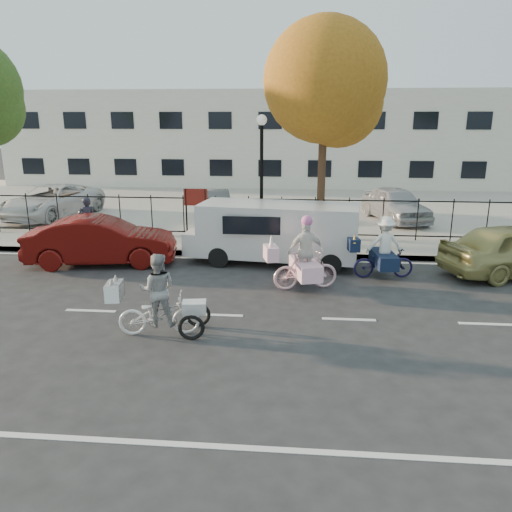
# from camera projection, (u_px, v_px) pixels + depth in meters

# --- Properties ---
(ground) EXTENTS (120.00, 120.00, 0.00)m
(ground) POSITION_uv_depth(u_px,v_px,m) (217.00, 315.00, 11.46)
(ground) COLOR #333334
(road_markings) EXTENTS (60.00, 9.52, 0.01)m
(road_markings) POSITION_uv_depth(u_px,v_px,m) (217.00, 315.00, 11.46)
(road_markings) COLOR silver
(road_markings) RESTS_ON ground
(curb) EXTENTS (60.00, 0.10, 0.15)m
(curb) POSITION_uv_depth(u_px,v_px,m) (242.00, 254.00, 16.28)
(curb) COLOR #A8A399
(curb) RESTS_ON ground
(sidewalk) EXTENTS (60.00, 2.20, 0.15)m
(sidewalk) POSITION_uv_depth(u_px,v_px,m) (245.00, 246.00, 17.29)
(sidewalk) COLOR #A8A399
(sidewalk) RESTS_ON ground
(parking_lot) EXTENTS (60.00, 15.60, 0.15)m
(parking_lot) POSITION_uv_depth(u_px,v_px,m) (264.00, 203.00, 25.83)
(parking_lot) COLOR #A8A399
(parking_lot) RESTS_ON ground
(iron_fence) EXTENTS (58.00, 0.06, 1.50)m
(iron_fence) POSITION_uv_depth(u_px,v_px,m) (249.00, 217.00, 18.13)
(iron_fence) COLOR black
(iron_fence) RESTS_ON sidewalk
(building) EXTENTS (34.00, 10.00, 6.00)m
(building) POSITION_uv_depth(u_px,v_px,m) (274.00, 138.00, 34.64)
(building) COLOR silver
(building) RESTS_ON ground
(lamppost) EXTENTS (0.36, 0.36, 4.33)m
(lamppost) POSITION_uv_depth(u_px,v_px,m) (262.00, 156.00, 17.11)
(lamppost) COLOR black
(lamppost) RESTS_ON sidewalk
(street_sign) EXTENTS (0.85, 0.06, 1.80)m
(street_sign) POSITION_uv_depth(u_px,v_px,m) (196.00, 204.00, 17.76)
(street_sign) COLOR black
(street_sign) RESTS_ON sidewalk
(zebra_trike) EXTENTS (2.05, 0.94, 1.75)m
(zebra_trike) POSITION_uv_depth(u_px,v_px,m) (159.00, 304.00, 10.29)
(zebra_trike) COLOR white
(zebra_trike) RESTS_ON ground
(unicorn_bike) EXTENTS (2.01, 1.44, 1.98)m
(unicorn_bike) POSITION_uv_depth(u_px,v_px,m) (304.00, 262.00, 13.01)
(unicorn_bike) COLOR #F3B9C2
(unicorn_bike) RESTS_ON ground
(bull_bike) EXTENTS (1.92, 1.33, 1.76)m
(bull_bike) POSITION_uv_depth(u_px,v_px,m) (383.00, 253.00, 13.99)
(bull_bike) COLOR #151038
(bull_bike) RESTS_ON ground
(white_van) EXTENTS (5.43, 2.36, 1.86)m
(white_van) POSITION_uv_depth(u_px,v_px,m) (275.00, 231.00, 15.28)
(white_van) COLOR silver
(white_van) RESTS_ON ground
(red_sedan) EXTENTS (4.64, 2.25, 1.47)m
(red_sedan) POSITION_uv_depth(u_px,v_px,m) (101.00, 241.00, 15.26)
(red_sedan) COLOR #520C09
(red_sedan) RESTS_ON ground
(pedestrian) EXTENTS (0.70, 0.62, 1.62)m
(pedestrian) POSITION_uv_depth(u_px,v_px,m) (88.00, 220.00, 17.17)
(pedestrian) COLOR black
(pedestrian) RESTS_ON sidewalk
(lot_car_b) EXTENTS (3.35, 5.44, 1.41)m
(lot_car_b) POSITION_uv_depth(u_px,v_px,m) (52.00, 201.00, 21.73)
(lot_car_b) COLOR silver
(lot_car_b) RESTS_ON parking_lot
(lot_car_c) EXTENTS (2.02, 3.80, 1.19)m
(lot_car_c) POSITION_uv_depth(u_px,v_px,m) (215.00, 205.00, 21.45)
(lot_car_c) COLOR #4A4E52
(lot_car_c) RESTS_ON parking_lot
(lot_car_d) EXTENTS (2.76, 4.47, 1.42)m
(lot_car_d) POSITION_uv_depth(u_px,v_px,m) (395.00, 204.00, 21.03)
(lot_car_d) COLOR #A6A9AE
(lot_car_d) RESTS_ON parking_lot
(tree_mid) EXTENTS (4.18, 4.18, 7.66)m
(tree_mid) POSITION_uv_depth(u_px,v_px,m) (329.00, 87.00, 16.85)
(tree_mid) COLOR #442D1D
(tree_mid) RESTS_ON ground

